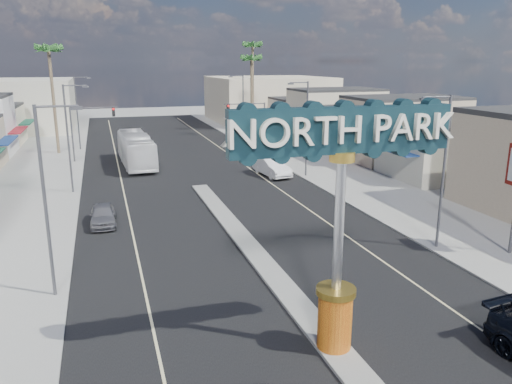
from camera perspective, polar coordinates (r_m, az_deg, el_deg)
ground at (r=45.43m, az=-6.73°, el=0.88°), size 160.00×160.00×0.00m
road at (r=45.43m, az=-6.73°, el=0.89°), size 20.00×120.00×0.01m
median_island at (r=30.48m, az=-1.08°, el=-5.85°), size 1.30×30.00×0.16m
sidewalk_left at (r=45.13m, az=-24.47°, el=-0.38°), size 8.00×120.00×0.12m
sidewalk_right at (r=49.81m, az=9.30°, el=2.09°), size 8.00×120.00×0.12m
storefront_row_right at (r=65.29m, az=12.25°, el=7.54°), size 12.00×42.00×6.00m
backdrop_far_left at (r=89.78m, az=-26.58°, el=8.86°), size 20.00×20.00×8.00m
backdrop_far_right at (r=93.59m, az=1.44°, el=10.56°), size 20.00×20.00×8.00m
gateway_sign at (r=17.99m, az=9.60°, el=-1.18°), size 8.20×1.50×9.15m
traffic_signal_left at (r=57.79m, az=-18.57°, el=7.49°), size 5.09×0.45×6.00m
traffic_signal_right at (r=60.26m, az=-0.68°, el=8.52°), size 5.09×0.45×6.00m
streetlight_l_near at (r=24.23m, az=-22.68°, el=-0.11°), size 2.03×0.22×9.00m
streetlight_l_mid at (r=43.86m, az=-20.52°, el=6.30°), size 2.03×0.22×9.00m
streetlight_l_far at (r=65.71m, az=-19.64°, el=8.89°), size 2.03×0.22×9.00m
streetlight_r_near at (r=30.30m, az=20.46°, el=2.90°), size 2.03×0.22×9.00m
streetlight_r_mid at (r=47.49m, az=5.66°, el=7.73°), size 2.03×0.22×9.00m
streetlight_r_far at (r=68.18m, az=-1.62°, el=9.91°), size 2.03×0.22×9.00m
palm_left_far at (r=63.62m, az=-22.59°, el=14.28°), size 2.60×2.60×13.10m
palm_right_mid at (r=72.50m, az=-0.52°, el=14.58°), size 2.60×2.60×12.10m
palm_right_far at (r=78.84m, az=-0.38°, el=15.89°), size 2.60×2.60×14.10m
car_parked_left at (r=35.40m, az=-17.09°, el=-2.50°), size 1.75×4.19×1.42m
car_parked_right at (r=48.34m, az=1.84°, el=2.88°), size 2.51×5.48×1.74m
city_bus at (r=54.78m, az=-13.56°, el=4.76°), size 3.33×12.29×3.39m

